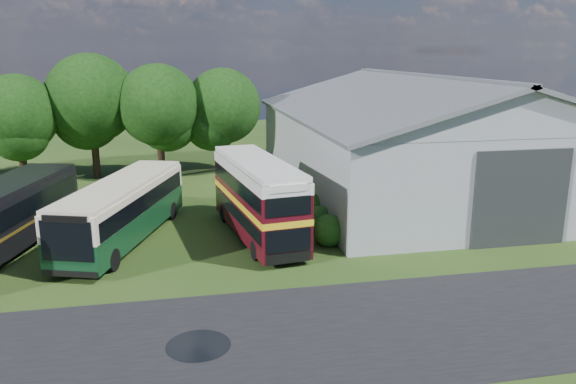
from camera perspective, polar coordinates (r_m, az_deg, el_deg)
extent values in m
plane|color=#1F3C13|center=(22.69, -5.61, -11.28)|extent=(120.00, 120.00, 0.00)
cube|color=black|center=(20.55, 3.93, -14.11)|extent=(60.00, 8.00, 0.02)
cylinder|color=black|center=(19.95, -9.09, -15.20)|extent=(2.20, 2.20, 0.01)
cube|color=gray|center=(40.77, 13.21, 3.94)|extent=(18.00, 24.00, 5.50)
cube|color=#2D3033|center=(30.53, 22.59, -0.63)|extent=(5.20, 0.18, 5.00)
cylinder|color=black|center=(46.01, -25.29, 2.54)|extent=(0.56, 0.56, 3.06)
sphere|color=black|center=(45.49, -25.79, 7.15)|extent=(5.78, 5.78, 5.78)
cylinder|color=black|center=(46.29, -18.95, 3.54)|extent=(0.56, 0.56, 3.60)
sphere|color=black|center=(45.75, -19.39, 8.96)|extent=(6.80, 6.80, 6.80)
cylinder|color=black|center=(44.95, -12.75, 3.47)|extent=(0.56, 0.56, 3.31)
sphere|color=black|center=(44.41, -13.04, 8.61)|extent=(6.26, 6.26, 6.26)
cylinder|color=black|center=(45.91, -6.48, 3.86)|extent=(0.56, 0.56, 3.17)
sphere|color=black|center=(45.39, -6.61, 8.67)|extent=(5.98, 5.98, 5.98)
sphere|color=#194714|center=(29.14, 4.15, -5.36)|extent=(1.70, 1.70, 1.70)
sphere|color=#194714|center=(30.97, 3.16, -4.16)|extent=(1.60, 1.60, 1.60)
sphere|color=#194714|center=(32.81, 2.27, -3.09)|extent=(1.80, 1.80, 1.80)
cube|color=#0E341B|center=(30.42, -16.43, -1.62)|extent=(6.28, 11.80, 2.87)
cube|color=#440912|center=(29.69, -3.09, -0.42)|extent=(3.81, 10.07, 3.93)
cube|color=black|center=(30.82, -27.25, -2.29)|extent=(5.68, 12.40, 3.00)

